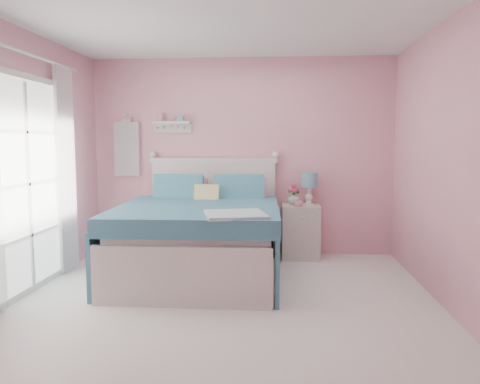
# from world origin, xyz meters

# --- Properties ---
(floor) EXTENTS (4.50, 4.50, 0.00)m
(floor) POSITION_xyz_m (0.00, 0.00, 0.00)
(floor) COLOR silver
(floor) RESTS_ON ground
(room_shell) EXTENTS (4.50, 4.50, 4.50)m
(room_shell) POSITION_xyz_m (0.00, 0.00, 1.58)
(room_shell) COLOR pink
(room_shell) RESTS_ON floor
(bed) EXTENTS (1.79, 2.23, 1.28)m
(bed) POSITION_xyz_m (-0.37, 1.14, 0.42)
(bed) COLOR silver
(bed) RESTS_ON floor
(nightstand) EXTENTS (0.48, 0.47, 0.69)m
(nightstand) POSITION_xyz_m (0.79, 2.00, 0.35)
(nightstand) COLOR beige
(nightstand) RESTS_ON floor
(table_lamp) EXTENTS (0.21, 0.21, 0.42)m
(table_lamp) POSITION_xyz_m (0.89, 2.06, 0.98)
(table_lamp) COLOR white
(table_lamp) RESTS_ON nightstand
(vase) EXTENTS (0.20, 0.20, 0.17)m
(vase) POSITION_xyz_m (0.69, 2.05, 0.77)
(vase) COLOR silver
(vase) RESTS_ON nightstand
(teacup) EXTENTS (0.13, 0.13, 0.08)m
(teacup) POSITION_xyz_m (0.75, 1.86, 0.73)
(teacup) COLOR pink
(teacup) RESTS_ON nightstand
(roses) EXTENTS (0.14, 0.11, 0.12)m
(roses) POSITION_xyz_m (0.69, 2.04, 0.89)
(roses) COLOR #DF4C76
(roses) RESTS_ON vase
(wall_shelf) EXTENTS (0.50, 0.15, 0.25)m
(wall_shelf) POSITION_xyz_m (-0.92, 2.19, 1.73)
(wall_shelf) COLOR silver
(wall_shelf) RESTS_ON room_shell
(hanging_dress) EXTENTS (0.34, 0.03, 0.72)m
(hanging_dress) POSITION_xyz_m (-1.55, 2.18, 1.40)
(hanging_dress) COLOR white
(hanging_dress) RESTS_ON room_shell
(french_door) EXTENTS (0.04, 1.32, 2.16)m
(french_door) POSITION_xyz_m (-1.97, 0.40, 1.07)
(french_door) COLOR silver
(french_door) RESTS_ON floor
(curtain_far) EXTENTS (0.04, 0.40, 2.32)m
(curtain_far) POSITION_xyz_m (-1.92, 1.14, 1.18)
(curtain_far) COLOR white
(curtain_far) RESTS_ON floor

